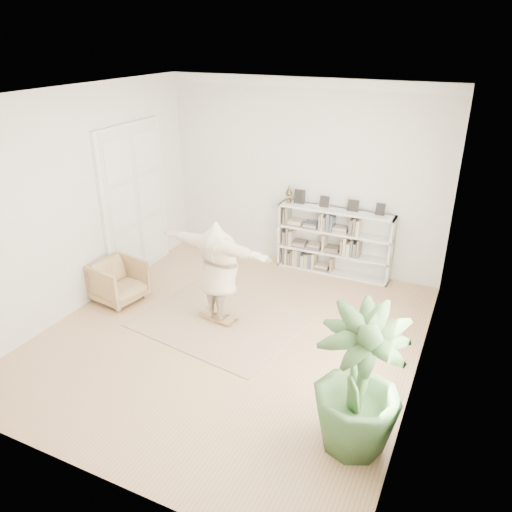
{
  "coord_description": "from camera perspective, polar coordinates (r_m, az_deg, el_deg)",
  "views": [
    {
      "loc": [
        3.15,
        -5.78,
        4.35
      ],
      "look_at": [
        0.24,
        0.4,
        1.24
      ],
      "focal_mm": 35.0,
      "sensor_mm": 36.0,
      "label": 1
    }
  ],
  "objects": [
    {
      "name": "rug",
      "position": [
        8.25,
        -4.14,
        -7.35
      ],
      "size": [
        2.77,
        2.34,
        0.02
      ],
      "primitive_type": "cube",
      "rotation": [
        0.0,
        0.0,
        -0.15
      ],
      "color": "tan",
      "rests_on": "floor"
    },
    {
      "name": "person",
      "position": [
        7.8,
        -4.34,
        -1.48
      ],
      "size": [
        2.1,
        0.85,
        1.66
      ],
      "primitive_type": "imported",
      "rotation": [
        0.0,
        0.0,
        2.99
      ],
      "color": "beige",
      "rests_on": "rocker_board"
    },
    {
      "name": "floor",
      "position": [
        7.89,
        -2.82,
        -9.03
      ],
      "size": [
        6.0,
        6.0,
        0.0
      ],
      "primitive_type": "plane",
      "color": "#A37B54",
      "rests_on": "ground"
    },
    {
      "name": "doors",
      "position": [
        9.65,
        -13.69,
        5.95
      ],
      "size": [
        0.09,
        1.78,
        2.92
      ],
      "color": "white",
      "rests_on": "floor"
    },
    {
      "name": "armchair",
      "position": [
        9.0,
        -15.44,
        -2.8
      ],
      "size": [
        0.92,
        0.9,
        0.73
      ],
      "primitive_type": "imported",
      "rotation": [
        0.0,
        0.0,
        1.4
      ],
      "color": "#A77F58",
      "rests_on": "floor"
    },
    {
      "name": "houseplant",
      "position": [
        5.67,
        11.6,
        -13.89
      ],
      "size": [
        1.12,
        1.12,
        1.76
      ],
      "primitive_type": "imported",
      "rotation": [
        0.0,
        0.0,
        0.14
      ],
      "color": "#315128",
      "rests_on": "floor"
    },
    {
      "name": "room_shell",
      "position": [
        9.31,
        5.69,
        19.17
      ],
      "size": [
        6.0,
        6.0,
        6.0
      ],
      "color": "silver",
      "rests_on": "floor"
    },
    {
      "name": "rocker_board",
      "position": [
        8.23,
        -4.15,
        -7.03
      ],
      "size": [
        0.5,
        0.34,
        0.1
      ],
      "rotation": [
        0.0,
        0.0,
        -0.15
      ],
      "color": "olive",
      "rests_on": "rug"
    },
    {
      "name": "bookshelf",
      "position": [
        9.67,
        8.87,
        1.56
      ],
      "size": [
        2.2,
        0.35,
        1.64
      ],
      "color": "silver",
      "rests_on": "floor"
    }
  ]
}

